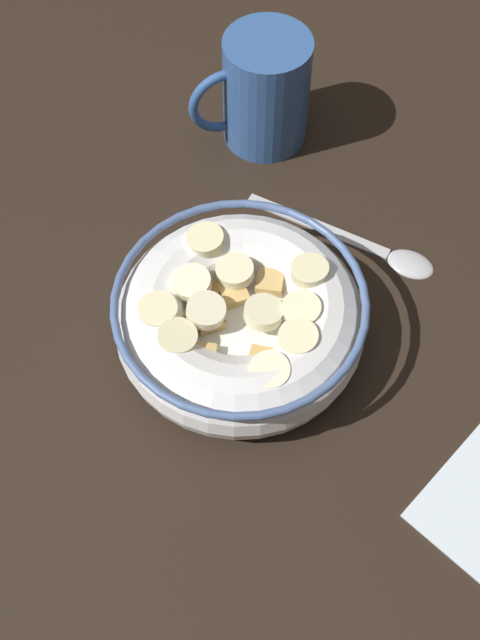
% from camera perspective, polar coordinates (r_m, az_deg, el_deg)
% --- Properties ---
extents(ground_plane, '(1.16, 1.16, 0.02)m').
position_cam_1_polar(ground_plane, '(0.61, 0.00, -1.94)').
color(ground_plane, black).
extents(cereal_bowl, '(0.18, 0.18, 0.06)m').
position_cam_1_polar(cereal_bowl, '(0.58, -0.02, 0.09)').
color(cereal_bowl, white).
rests_on(cereal_bowl, ground_plane).
extents(spoon, '(0.12, 0.13, 0.01)m').
position_cam_1_polar(spoon, '(0.66, 9.65, 5.04)').
color(spoon, '#B7B7BC').
rests_on(spoon, ground_plane).
extents(coffee_mug, '(0.10, 0.07, 0.10)m').
position_cam_1_polar(coffee_mug, '(0.70, 1.70, 15.87)').
color(coffee_mug, '#335999').
rests_on(coffee_mug, ground_plane).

